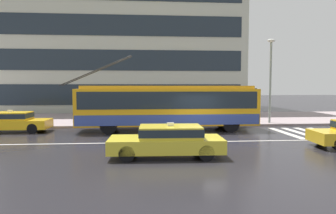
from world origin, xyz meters
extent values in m
plane|color=black|center=(0.00, 0.00, 0.00)|extent=(160.00, 160.00, 0.00)
cube|color=gray|center=(0.00, 9.47, 0.07)|extent=(80.00, 10.00, 0.14)
cube|color=beige|center=(5.45, 1.23, 0.00)|extent=(0.44, 4.40, 0.01)
cube|color=beige|center=(6.35, 1.23, 0.00)|extent=(0.44, 4.40, 0.01)
cube|color=beige|center=(7.25, 1.23, 0.00)|extent=(0.44, 4.40, 0.01)
cube|color=beige|center=(8.15, 1.23, 0.00)|extent=(0.44, 4.40, 0.01)
cube|color=silver|center=(0.00, -1.20, 0.00)|extent=(72.00, 0.14, 0.01)
cube|color=#F1A817|center=(-1.75, 2.87, 1.57)|extent=(11.49, 2.69, 2.30)
cube|color=gold|center=(-1.75, 2.87, 2.82)|extent=(10.80, 2.42, 0.20)
cube|color=#1E2833|center=(-1.75, 2.87, 2.03)|extent=(11.03, 2.71, 1.06)
cube|color=#384DA1|center=(-1.75, 2.87, 0.83)|extent=(11.38, 2.71, 0.64)
cube|color=#1E2833|center=(3.93, 2.95, 2.03)|extent=(0.15, 2.22, 1.15)
cube|color=black|center=(3.78, 2.95, 2.62)|extent=(0.19, 1.92, 0.28)
cylinder|color=black|center=(-6.26, 3.15, 3.86)|extent=(4.45, 0.12, 1.94)
cylinder|color=black|center=(-6.25, 2.45, 3.86)|extent=(4.45, 0.12, 1.94)
cylinder|color=black|center=(2.13, 4.03, 0.52)|extent=(1.04, 0.31, 1.04)
cylinder|color=black|center=(2.17, 1.81, 0.52)|extent=(1.04, 0.31, 1.04)
cylinder|color=black|center=(-5.43, 3.92, 0.52)|extent=(1.04, 0.31, 1.04)
cylinder|color=black|center=(-5.39, 1.70, 0.52)|extent=(1.04, 0.31, 1.04)
cube|color=yellow|center=(-2.36, -4.29, 0.51)|extent=(4.66, 1.90, 0.55)
cube|color=yellow|center=(-2.17, -4.29, 1.02)|extent=(2.53, 1.60, 0.48)
cube|color=#1E2833|center=(-2.17, -4.29, 1.05)|extent=(2.58, 1.62, 0.31)
cube|color=silver|center=(-2.17, -4.29, 1.33)|extent=(0.28, 0.17, 0.12)
cylinder|color=black|center=(-3.90, -5.04, 0.31)|extent=(0.62, 0.22, 0.62)
cylinder|color=black|center=(-3.86, -3.46, 0.31)|extent=(0.62, 0.22, 0.62)
cylinder|color=black|center=(-0.86, -5.12, 0.31)|extent=(0.62, 0.22, 0.62)
cylinder|color=black|center=(-0.81, -3.54, 0.31)|extent=(0.62, 0.22, 0.62)
cylinder|color=black|center=(5.49, -2.34, 0.31)|extent=(0.63, 0.24, 0.62)
cube|color=yellow|center=(-11.49, 2.96, 0.51)|extent=(4.43, 1.76, 0.55)
cube|color=yellow|center=(-11.66, 2.96, 1.02)|extent=(2.39, 1.51, 0.48)
cube|color=#1E2833|center=(-11.66, 2.96, 1.05)|extent=(2.44, 1.52, 0.31)
cube|color=silver|center=(-11.66, 2.96, 1.33)|extent=(0.28, 0.16, 0.12)
cylinder|color=black|center=(-10.03, 3.72, 0.31)|extent=(0.62, 0.20, 0.62)
cylinder|color=black|center=(-10.03, 2.18, 0.31)|extent=(0.62, 0.20, 0.62)
cylinder|color=gray|center=(-2.96, 5.09, 1.35)|extent=(0.08, 0.08, 2.42)
cylinder|color=gray|center=(-6.36, 5.09, 1.35)|extent=(0.08, 0.08, 2.42)
cylinder|color=gray|center=(-2.96, 6.55, 1.35)|extent=(0.08, 0.08, 2.42)
cylinder|color=gray|center=(-6.36, 6.55, 1.35)|extent=(0.08, 0.08, 2.42)
cube|color=#99ADB2|center=(-4.66, 6.55, 1.40)|extent=(3.23, 0.04, 1.93)
cube|color=#B2B2B7|center=(-4.66, 5.82, 2.60)|extent=(3.70, 1.75, 0.08)
cube|color=brown|center=(-4.66, 6.18, 0.59)|extent=(2.38, 0.36, 0.08)
cylinder|color=brown|center=(-3.05, 5.66, 0.56)|extent=(0.14, 0.14, 0.85)
cylinder|color=brown|center=(-3.14, 5.53, 0.56)|extent=(0.14, 0.14, 0.85)
cylinder|color=navy|center=(-3.10, 5.60, 1.30)|extent=(0.50, 0.50, 0.63)
sphere|color=#DCAB8E|center=(-3.10, 5.60, 1.73)|extent=(0.22, 0.22, 0.22)
cylinder|color=black|center=(-3.27, 6.53, 0.56)|extent=(0.14, 0.14, 0.85)
cylinder|color=black|center=(-3.39, 6.42, 0.56)|extent=(0.14, 0.14, 0.85)
cylinder|color=#494A5B|center=(-3.33, 6.48, 1.29)|extent=(0.51, 0.51, 0.61)
sphere|color=tan|center=(-3.33, 6.48, 1.70)|extent=(0.20, 0.20, 0.20)
cone|color=gold|center=(-3.25, 6.56, 1.98)|extent=(1.14, 1.14, 0.25)
cylinder|color=#333333|center=(-3.25, 6.56, 1.48)|extent=(0.02, 0.02, 0.75)
cylinder|color=black|center=(1.89, 6.05, 0.58)|extent=(0.14, 0.14, 0.89)
cylinder|color=black|center=(1.78, 6.17, 0.58)|extent=(0.14, 0.14, 0.89)
cylinder|color=#4B3424|center=(1.83, 6.11, 1.32)|extent=(0.51, 0.51, 0.60)
sphere|color=tan|center=(1.83, 6.11, 1.73)|extent=(0.22, 0.22, 0.22)
cone|color=#3153A4|center=(1.75, 6.20, 2.02)|extent=(1.13, 1.13, 0.27)
cylinder|color=#333333|center=(1.75, 6.20, 1.51)|extent=(0.02, 0.02, 0.76)
cylinder|color=#4B4C52|center=(-0.52, 5.99, 0.59)|extent=(0.14, 0.14, 0.90)
cylinder|color=#4B4C52|center=(-0.40, 6.08, 0.59)|extent=(0.14, 0.14, 0.90)
cylinder|color=navy|center=(-0.46, 6.04, 1.32)|extent=(0.50, 0.50, 0.57)
sphere|color=tan|center=(-0.46, 6.04, 1.73)|extent=(0.24, 0.24, 0.24)
cone|color=green|center=(-0.56, 5.96, 2.02)|extent=(1.54, 1.54, 0.30)
cylinder|color=#333333|center=(-0.56, 5.96, 1.49)|extent=(0.02, 0.02, 0.76)
cylinder|color=gray|center=(6.17, 5.29, 3.15)|extent=(0.16, 0.16, 6.01)
ellipsoid|color=silver|center=(6.17, 5.29, 6.27)|extent=(0.60, 0.32, 0.24)
cube|color=#B5BAAB|center=(-5.62, 23.57, 10.96)|extent=(27.53, 15.81, 21.91)
cube|color=#1E2833|center=(-5.62, 15.64, 2.01)|extent=(25.88, 0.06, 2.19)
cube|color=#1E2833|center=(-5.62, 15.64, 5.66)|extent=(25.88, 0.06, 2.19)
cube|color=#1E2833|center=(-5.62, 15.64, 9.31)|extent=(25.88, 0.06, 2.19)
camera|label=1|loc=(-3.20, -16.14, 2.86)|focal=31.49mm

